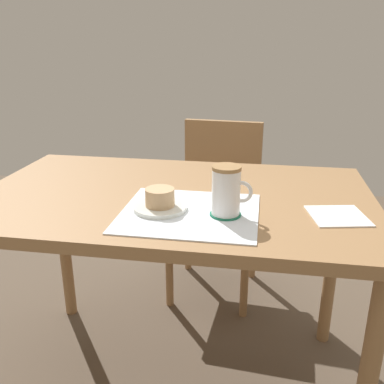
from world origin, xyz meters
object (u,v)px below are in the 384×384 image
pastry_plate (160,207)px  coffee_mug (227,190)px  dining_table (174,217)px  wooden_chair (217,199)px  pastry (160,197)px

pastry_plate → coffee_mug: coffee_mug is taller
dining_table → pastry_plate: 0.18m
dining_table → wooden_chair: (0.07, 0.70, -0.20)m
dining_table → pastry_plate: pastry_plate is taller
pastry → wooden_chair: bearing=84.8°
dining_table → pastry_plate: (-0.01, -0.15, 0.09)m
pastry → coffee_mug: size_ratio=0.61×
wooden_chair → coffee_mug: size_ratio=6.08×
wooden_chair → coffee_mug: (0.11, -0.85, 0.36)m
wooden_chair → coffee_mug: coffee_mug is taller
dining_table → pastry: pastry is taller
dining_table → wooden_chair: bearing=84.4°
pastry → coffee_mug: coffee_mug is taller
dining_table → pastry_plate: size_ratio=8.12×
pastry → pastry_plate: bearing=0.0°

